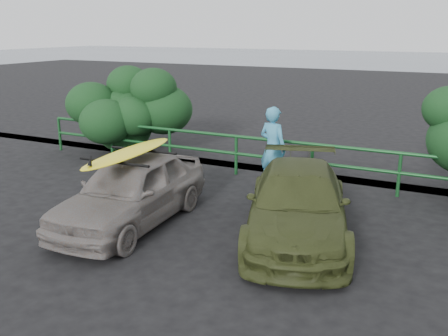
{
  "coord_description": "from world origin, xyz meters",
  "views": [
    {
      "loc": [
        4.23,
        -6.24,
        3.65
      ],
      "look_at": [
        0.02,
        2.23,
        0.99
      ],
      "focal_mm": 40.0,
      "sensor_mm": 36.0,
      "label": 1
    }
  ],
  "objects_px": {
    "sedan": "(131,191)",
    "olive_vehicle": "(298,203)",
    "guardrail": "(273,159)",
    "man": "(273,148)",
    "surfboard": "(129,153)"
  },
  "relations": [
    {
      "from": "guardrail",
      "to": "man",
      "type": "bearing_deg",
      "value": -69.65
    },
    {
      "from": "guardrail",
      "to": "sedan",
      "type": "bearing_deg",
      "value": -109.2
    },
    {
      "from": "guardrail",
      "to": "sedan",
      "type": "relative_size",
      "value": 3.61
    },
    {
      "from": "sedan",
      "to": "olive_vehicle",
      "type": "bearing_deg",
      "value": 12.23
    },
    {
      "from": "olive_vehicle",
      "to": "surfboard",
      "type": "xyz_separation_m",
      "value": [
        -3.04,
        -0.83,
        0.79
      ]
    },
    {
      "from": "guardrail",
      "to": "sedan",
      "type": "xyz_separation_m",
      "value": [
        -1.37,
        -3.94,
        0.14
      ]
    },
    {
      "from": "man",
      "to": "surfboard",
      "type": "bearing_deg",
      "value": 80.35
    },
    {
      "from": "sedan",
      "to": "guardrail",
      "type": "bearing_deg",
      "value": 67.74
    },
    {
      "from": "sedan",
      "to": "olive_vehicle",
      "type": "distance_m",
      "value": 3.15
    },
    {
      "from": "sedan",
      "to": "olive_vehicle",
      "type": "height_order",
      "value": "sedan"
    },
    {
      "from": "guardrail",
      "to": "sedan",
      "type": "distance_m",
      "value": 4.18
    },
    {
      "from": "guardrail",
      "to": "man",
      "type": "height_order",
      "value": "man"
    },
    {
      "from": "guardrail",
      "to": "sedan",
      "type": "height_order",
      "value": "sedan"
    },
    {
      "from": "guardrail",
      "to": "man",
      "type": "relative_size",
      "value": 7.23
    },
    {
      "from": "olive_vehicle",
      "to": "man",
      "type": "xyz_separation_m",
      "value": [
        -1.43,
        2.48,
        0.34
      ]
    }
  ]
}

